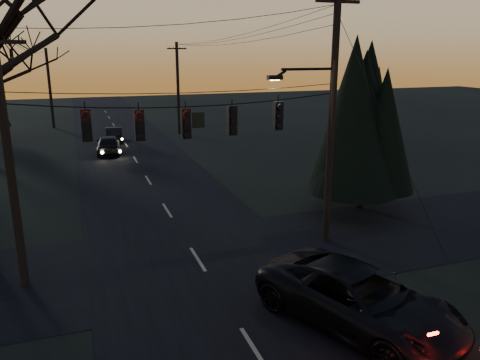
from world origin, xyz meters
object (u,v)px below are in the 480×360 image
object	(u,v)px
suv_near	(358,299)
utility_pole_far_l	(54,128)
utility_pole_left	(26,285)
utility_pole_far_r	(180,134)
evergreen_right	(365,123)
sedan_oncoming_a	(109,145)
utility_pole_right	(325,241)
sedan_oncoming_b	(114,134)

from	to	relation	value
suv_near	utility_pole_far_l	bearing A→B (deg)	79.87
utility_pole_left	suv_near	xyz separation A→B (m)	(9.20, -5.83, 0.85)
utility_pole_far_r	evergreen_right	xyz separation A→B (m)	(3.78, -24.75, 4.28)
evergreen_right	sedan_oncoming_a	xyz separation A→B (m)	(-10.90, 17.51, -3.55)
evergreen_right	sedan_oncoming_a	size ratio (longest dim) A/B	1.70
utility_pole_right	evergreen_right	world-z (taller)	evergreen_right
utility_pole_right	suv_near	distance (m)	6.32
evergreen_right	sedan_oncoming_a	bearing A→B (deg)	121.90
utility_pole_far_l	sedan_oncoming_a	size ratio (longest dim) A/B	1.85
utility_pole_far_l	suv_near	size ratio (longest dim) A/B	1.31
utility_pole_far_r	suv_near	size ratio (longest dim) A/B	1.39
suv_near	sedan_oncoming_b	size ratio (longest dim) A/B	1.60
evergreen_right	suv_near	xyz separation A→B (m)	(-6.08, -9.08, -3.43)
utility_pole_far_r	sedan_oncoming_b	distance (m)	6.65
utility_pole_left	sedan_oncoming_a	bearing A→B (deg)	78.10
utility_pole_left	suv_near	distance (m)	10.92
utility_pole_far_l	sedan_oncoming_b	xyz separation A→B (m)	(5.20, -10.02, 0.63)
utility_pole_far_r	sedan_oncoming_a	distance (m)	10.18
utility_pole_far_l	sedan_oncoming_a	xyz separation A→B (m)	(4.38, -15.23, 0.74)
utility_pole_right	sedan_oncoming_a	bearing A→B (deg)	108.94
utility_pole_left	utility_pole_far_r	xyz separation A→B (m)	(11.50, 28.00, 0.00)
utility_pole_left	evergreen_right	xyz separation A→B (m)	(15.28, 3.25, 4.28)
utility_pole_right	utility_pole_left	bearing A→B (deg)	180.00
evergreen_right	sedan_oncoming_b	distance (m)	25.13
suv_near	sedan_oncoming_a	xyz separation A→B (m)	(-4.82, 26.60, -0.11)
utility_pole_right	utility_pole_far_r	xyz separation A→B (m)	(0.00, 28.00, 0.00)
utility_pole_far_l	sedan_oncoming_b	size ratio (longest dim) A/B	2.09
evergreen_right	suv_near	size ratio (longest dim) A/B	1.21
utility_pole_far_l	suv_near	xyz separation A→B (m)	(9.20, -41.83, 0.85)
suv_near	utility_pole_left	bearing A→B (deg)	125.10
utility_pole_far_r	evergreen_right	distance (m)	25.40
utility_pole_left	sedan_oncoming_b	size ratio (longest dim) A/B	2.22
sedan_oncoming_b	utility_pole_left	bearing A→B (deg)	81.79
utility_pole_far_r	sedan_oncoming_a	xyz separation A→B (m)	(-7.12, -7.23, 0.74)
utility_pole_far_r	sedan_oncoming_a	bearing A→B (deg)	-134.57
utility_pole_left	utility_pole_far_l	distance (m)	36.00
utility_pole_right	sedan_oncoming_b	size ratio (longest dim) A/B	2.61
utility_pole_left	utility_pole_right	bearing A→B (deg)	0.00
utility_pole_far_r	suv_near	xyz separation A→B (m)	(-2.30, -33.83, 0.85)
utility_pole_right	sedan_oncoming_a	distance (m)	21.97
utility_pole_far_l	suv_near	distance (m)	42.84
suv_near	sedan_oncoming_a	size ratio (longest dim) A/B	1.41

